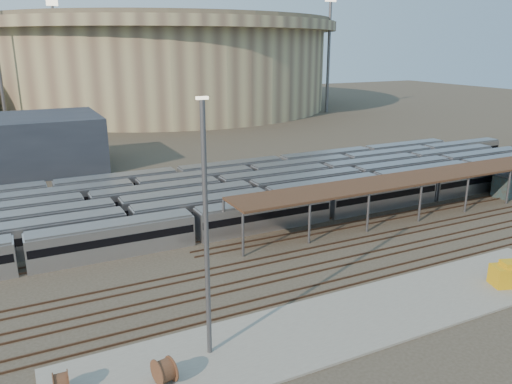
{
  "coord_description": "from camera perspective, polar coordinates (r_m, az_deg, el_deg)",
  "views": [
    {
      "loc": [
        -29.41,
        -44.99,
        22.54
      ],
      "look_at": [
        -1.08,
        12.0,
        3.68
      ],
      "focal_mm": 35.0,
      "sensor_mm": 36.0,
      "label": 1
    }
  ],
  "objects": [
    {
      "name": "ground",
      "position": [
        58.28,
        6.25,
        -6.35
      ],
      "size": [
        420.0,
        420.0,
        0.0
      ],
      "primitive_type": "plane",
      "color": "#383026",
      "rests_on": "ground"
    },
    {
      "name": "apron",
      "position": [
        44.71,
        11.31,
        -13.98
      ],
      "size": [
        50.0,
        9.0,
        0.2
      ],
      "primitive_type": "cube",
      "color": "gray",
      "rests_on": "ground"
    },
    {
      "name": "subway_trains",
      "position": [
        73.22,
        -1.09,
        0.05
      ],
      "size": [
        126.07,
        23.9,
        3.6
      ],
      "color": "#A8A9AD",
      "rests_on": "ground"
    },
    {
      "name": "inspection_shed",
      "position": [
        73.15,
        19.35,
        1.67
      ],
      "size": [
        60.3,
        6.0,
        5.3
      ],
      "color": "#555458",
      "rests_on": "ground"
    },
    {
      "name": "empty_tracks",
      "position": [
        54.48,
        9.11,
        -8.05
      ],
      "size": [
        170.0,
        9.62,
        0.18
      ],
      "color": "#4C3323",
      "rests_on": "ground"
    },
    {
      "name": "stadium",
      "position": [
        192.92,
        -10.37,
        14.44
      ],
      "size": [
        124.0,
        124.0,
        32.5
      ],
      "color": "tan",
      "rests_on": "ground"
    },
    {
      "name": "floodlight_2",
      "position": [
        175.81,
        8.32,
        15.72
      ],
      "size": [
        4.0,
        1.0,
        38.4
      ],
      "color": "#555458",
      "rests_on": "ground"
    },
    {
      "name": "floodlight_3",
      "position": [
        205.91,
        -21.79,
        14.85
      ],
      "size": [
        4.0,
        1.0,
        38.4
      ],
      "color": "#555458",
      "rests_on": "ground"
    },
    {
      "name": "cable_reel_west",
      "position": [
        36.75,
        -10.44,
        -19.44
      ],
      "size": [
        1.4,
        2.03,
        1.85
      ],
      "primitive_type": "cylinder",
      "rotation": [
        0.0,
        1.57,
        0.22
      ],
      "color": "brown",
      "rests_on": "apron"
    },
    {
      "name": "cable_reel_east",
      "position": [
        37.57,
        -21.37,
        -19.71
      ],
      "size": [
        0.98,
        1.69,
        1.66
      ],
      "primitive_type": "cylinder",
      "rotation": [
        0.0,
        1.57,
        -0.03
      ],
      "color": "brown",
      "rests_on": "apron"
    },
    {
      "name": "yard_light_pole",
      "position": [
        35.31,
        -5.71,
        -4.66
      ],
      "size": [
        0.8,
        0.36,
        19.11
      ],
      "color": "#555458",
      "rests_on": "apron"
    },
    {
      "name": "yellow_equipment",
      "position": [
        54.41,
        26.89,
        -8.52
      ],
      "size": [
        3.61,
        2.89,
        1.96
      ],
      "primitive_type": "cube",
      "rotation": [
        0.0,
        0.0,
        -0.34
      ],
      "color": "#C19212",
      "rests_on": "apron"
    }
  ]
}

